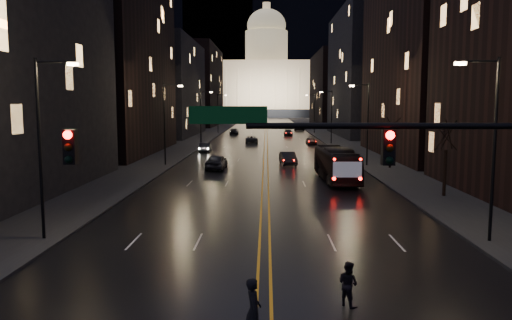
# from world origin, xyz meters

# --- Properties ---
(road) EXTENTS (20.00, 320.00, 0.02)m
(road) POSITION_xyz_m (0.00, 130.00, 0.01)
(road) COLOR black
(road) RESTS_ON ground
(sidewalk_left) EXTENTS (8.00, 320.00, 0.16)m
(sidewalk_left) POSITION_xyz_m (-14.00, 130.00, 0.08)
(sidewalk_left) COLOR black
(sidewalk_left) RESTS_ON ground
(sidewalk_right) EXTENTS (8.00, 320.00, 0.16)m
(sidewalk_right) POSITION_xyz_m (14.00, 130.00, 0.08)
(sidewalk_right) COLOR black
(sidewalk_right) RESTS_ON ground
(center_line) EXTENTS (0.62, 320.00, 0.01)m
(center_line) POSITION_xyz_m (0.00, 130.00, 0.03)
(center_line) COLOR orange
(center_line) RESTS_ON road
(building_left_mid) EXTENTS (12.00, 30.00, 28.00)m
(building_left_mid) POSITION_xyz_m (-21.00, 54.00, 14.00)
(building_left_mid) COLOR black
(building_left_mid) RESTS_ON ground
(building_left_far) EXTENTS (12.00, 34.00, 20.00)m
(building_left_far) POSITION_xyz_m (-21.00, 92.00, 10.00)
(building_left_far) COLOR black
(building_left_far) RESTS_ON ground
(building_left_dist) EXTENTS (12.00, 40.00, 24.00)m
(building_left_dist) POSITION_xyz_m (-21.00, 140.00, 12.00)
(building_left_dist) COLOR black
(building_left_dist) RESTS_ON ground
(building_right_tall) EXTENTS (12.00, 30.00, 38.00)m
(building_right_tall) POSITION_xyz_m (21.00, 50.00, 19.00)
(building_right_tall) COLOR black
(building_right_tall) RESTS_ON ground
(building_right_mid) EXTENTS (12.00, 34.00, 26.00)m
(building_right_mid) POSITION_xyz_m (21.00, 92.00, 13.00)
(building_right_mid) COLOR black
(building_right_mid) RESTS_ON ground
(building_right_dist) EXTENTS (12.00, 40.00, 22.00)m
(building_right_dist) POSITION_xyz_m (21.00, 140.00, 11.00)
(building_right_dist) COLOR black
(building_right_dist) RESTS_ON ground
(mountain_ridge) EXTENTS (520.00, 60.00, 130.00)m
(mountain_ridge) POSITION_xyz_m (40.00, 380.00, 65.00)
(mountain_ridge) COLOR black
(mountain_ridge) RESTS_ON ground
(capitol) EXTENTS (90.00, 50.00, 58.50)m
(capitol) POSITION_xyz_m (0.00, 250.00, 17.15)
(capitol) COLOR black
(capitol) RESTS_ON ground
(traffic_signal) EXTENTS (17.29, 0.45, 7.00)m
(traffic_signal) POSITION_xyz_m (5.91, -0.00, 5.10)
(traffic_signal) COLOR black
(traffic_signal) RESTS_ON ground
(streetlamp_right_near) EXTENTS (2.13, 0.25, 9.00)m
(streetlamp_right_near) POSITION_xyz_m (10.81, 10.00, 5.08)
(streetlamp_right_near) COLOR black
(streetlamp_right_near) RESTS_ON ground
(streetlamp_left_near) EXTENTS (2.13, 0.25, 9.00)m
(streetlamp_left_near) POSITION_xyz_m (-10.81, 10.00, 5.08)
(streetlamp_left_near) COLOR black
(streetlamp_left_near) RESTS_ON ground
(streetlamp_right_mid) EXTENTS (2.13, 0.25, 9.00)m
(streetlamp_right_mid) POSITION_xyz_m (10.81, 40.00, 5.08)
(streetlamp_right_mid) COLOR black
(streetlamp_right_mid) RESTS_ON ground
(streetlamp_left_mid) EXTENTS (2.13, 0.25, 9.00)m
(streetlamp_left_mid) POSITION_xyz_m (-10.81, 40.00, 5.08)
(streetlamp_left_mid) COLOR black
(streetlamp_left_mid) RESTS_ON ground
(streetlamp_right_far) EXTENTS (2.13, 0.25, 9.00)m
(streetlamp_right_far) POSITION_xyz_m (10.81, 70.00, 5.08)
(streetlamp_right_far) COLOR black
(streetlamp_right_far) RESTS_ON ground
(streetlamp_left_far) EXTENTS (2.13, 0.25, 9.00)m
(streetlamp_left_far) POSITION_xyz_m (-10.81, 70.00, 5.08)
(streetlamp_left_far) COLOR black
(streetlamp_left_far) RESTS_ON ground
(streetlamp_right_dist) EXTENTS (2.13, 0.25, 9.00)m
(streetlamp_right_dist) POSITION_xyz_m (10.81, 100.00, 5.08)
(streetlamp_right_dist) COLOR black
(streetlamp_right_dist) RESTS_ON ground
(streetlamp_left_dist) EXTENTS (2.13, 0.25, 9.00)m
(streetlamp_left_dist) POSITION_xyz_m (-10.81, 100.00, 5.08)
(streetlamp_left_dist) COLOR black
(streetlamp_left_dist) RESTS_ON ground
(tree_right_mid) EXTENTS (2.40, 2.40, 6.65)m
(tree_right_mid) POSITION_xyz_m (13.00, 22.00, 4.53)
(tree_right_mid) COLOR black
(tree_right_mid) RESTS_ON ground
(tree_right_far) EXTENTS (2.40, 2.40, 6.65)m
(tree_right_far) POSITION_xyz_m (13.00, 38.00, 4.53)
(tree_right_far) COLOR black
(tree_right_far) RESTS_ON ground
(bus) EXTENTS (2.88, 10.70, 2.96)m
(bus) POSITION_xyz_m (6.27, 29.88, 1.48)
(bus) COLOR black
(bus) RESTS_ON ground
(oncoming_car_a) EXTENTS (2.14, 4.90, 1.64)m
(oncoming_car_a) POSITION_xyz_m (-5.11, 37.24, 0.82)
(oncoming_car_a) COLOR black
(oncoming_car_a) RESTS_ON ground
(oncoming_car_b) EXTENTS (1.52, 4.19, 1.37)m
(oncoming_car_b) POSITION_xyz_m (-8.50, 55.75, 0.69)
(oncoming_car_b) COLOR black
(oncoming_car_b) RESTS_ON ground
(oncoming_car_c) EXTENTS (2.33, 4.70, 1.28)m
(oncoming_car_c) POSITION_xyz_m (-2.50, 72.27, 0.64)
(oncoming_car_c) COLOR black
(oncoming_car_c) RESTS_ON ground
(oncoming_car_d) EXTENTS (1.95, 4.71, 1.36)m
(oncoming_car_d) POSITION_xyz_m (-7.14, 96.71, 0.68)
(oncoming_car_d) COLOR black
(oncoming_car_d) RESTS_ON ground
(receding_car_a) EXTENTS (1.99, 4.53, 1.45)m
(receding_car_a) POSITION_xyz_m (2.50, 41.44, 0.72)
(receding_car_a) COLOR black
(receding_car_a) RESTS_ON ground
(receding_car_b) EXTENTS (1.76, 3.86, 1.28)m
(receding_car_b) POSITION_xyz_m (7.49, 68.35, 0.64)
(receding_car_b) COLOR black
(receding_car_b) RESTS_ON ground
(receding_car_c) EXTENTS (1.96, 4.65, 1.34)m
(receding_car_c) POSITION_xyz_m (4.70, 91.47, 0.67)
(receding_car_c) COLOR black
(receding_car_c) RESTS_ON ground
(receding_car_d) EXTENTS (3.03, 5.76, 1.55)m
(receding_car_d) POSITION_xyz_m (8.50, 113.23, 0.77)
(receding_car_d) COLOR black
(receding_car_d) RESTS_ON ground
(pedestrian_a) EXTENTS (0.52, 0.73, 1.88)m
(pedestrian_a) POSITION_xyz_m (-0.28, -0.33, 0.94)
(pedestrian_a) COLOR black
(pedestrian_a) RESTS_ON ground
(pedestrian_b) EXTENTS (0.82, 0.84, 1.56)m
(pedestrian_b) POSITION_xyz_m (2.85, 2.28, 0.78)
(pedestrian_b) COLOR black
(pedestrian_b) RESTS_ON ground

